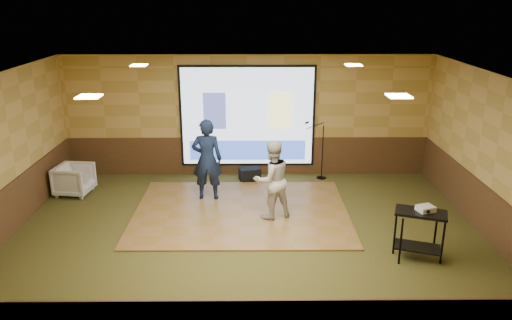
{
  "coord_description": "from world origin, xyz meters",
  "views": [
    {
      "loc": [
        0.1,
        -8.5,
        4.34
      ],
      "look_at": [
        0.19,
        0.66,
        1.3
      ],
      "focal_mm": 35.0,
      "sensor_mm": 36.0,
      "label": 1
    }
  ],
  "objects_px": {
    "dance_floor": "(241,212)",
    "projector": "(426,209)",
    "player_right": "(272,180)",
    "projector_screen": "(247,118)",
    "banquet_chair": "(74,180)",
    "av_table": "(420,227)",
    "mic_stand": "(320,159)",
    "duffel_bag": "(250,174)",
    "player_left": "(207,159)"
  },
  "relations": [
    {
      "from": "dance_floor",
      "to": "av_table",
      "type": "bearing_deg",
      "value": -32.53
    },
    {
      "from": "player_right",
      "to": "banquet_chair",
      "type": "xyz_separation_m",
      "value": [
        -4.44,
        1.35,
        -0.49
      ]
    },
    {
      "from": "projector_screen",
      "to": "dance_floor",
      "type": "distance_m",
      "value": 2.76
    },
    {
      "from": "projector_screen",
      "to": "player_left",
      "type": "distance_m",
      "value": 1.92
    },
    {
      "from": "player_left",
      "to": "duffel_bag",
      "type": "relative_size",
      "value": 3.66
    },
    {
      "from": "duffel_bag",
      "to": "projector_screen",
      "type": "bearing_deg",
      "value": 96.81
    },
    {
      "from": "projector_screen",
      "to": "banquet_chair",
      "type": "bearing_deg",
      "value": -161.93
    },
    {
      "from": "dance_floor",
      "to": "av_table",
      "type": "xyz_separation_m",
      "value": [
        3.07,
        -1.96,
        0.59
      ]
    },
    {
      "from": "projector_screen",
      "to": "av_table",
      "type": "height_order",
      "value": "projector_screen"
    },
    {
      "from": "dance_floor",
      "to": "av_table",
      "type": "relative_size",
      "value": 5.03
    },
    {
      "from": "projector",
      "to": "mic_stand",
      "type": "distance_m",
      "value": 4.18
    },
    {
      "from": "player_left",
      "to": "projector",
      "type": "height_order",
      "value": "player_left"
    },
    {
      "from": "player_right",
      "to": "duffel_bag",
      "type": "height_order",
      "value": "player_right"
    },
    {
      "from": "projector_screen",
      "to": "player_right",
      "type": "height_order",
      "value": "projector_screen"
    },
    {
      "from": "player_right",
      "to": "mic_stand",
      "type": "relative_size",
      "value": 1.11
    },
    {
      "from": "av_table",
      "to": "duffel_bag",
      "type": "height_order",
      "value": "av_table"
    },
    {
      "from": "projector_screen",
      "to": "player_left",
      "type": "relative_size",
      "value": 1.84
    },
    {
      "from": "banquet_chair",
      "to": "duffel_bag",
      "type": "bearing_deg",
      "value": -70.22
    },
    {
      "from": "dance_floor",
      "to": "projector",
      "type": "distance_m",
      "value": 3.8
    },
    {
      "from": "player_right",
      "to": "av_table",
      "type": "relative_size",
      "value": 1.83
    },
    {
      "from": "av_table",
      "to": "banquet_chair",
      "type": "bearing_deg",
      "value": 156.34
    },
    {
      "from": "player_left",
      "to": "player_right",
      "type": "height_order",
      "value": "player_left"
    },
    {
      "from": "player_right",
      "to": "projector",
      "type": "relative_size",
      "value": 5.92
    },
    {
      "from": "dance_floor",
      "to": "player_right",
      "type": "xyz_separation_m",
      "value": [
        0.62,
        -0.29,
        0.82
      ]
    },
    {
      "from": "banquet_chair",
      "to": "projector",
      "type": "bearing_deg",
      "value": -105.6
    },
    {
      "from": "projector_screen",
      "to": "banquet_chair",
      "type": "distance_m",
      "value": 4.29
    },
    {
      "from": "dance_floor",
      "to": "av_table",
      "type": "height_order",
      "value": "av_table"
    },
    {
      "from": "duffel_bag",
      "to": "projector",
      "type": "bearing_deg",
      "value": -52.32
    },
    {
      "from": "player_right",
      "to": "mic_stand",
      "type": "xyz_separation_m",
      "value": [
        1.28,
        2.33,
        -0.35
      ]
    },
    {
      "from": "dance_floor",
      "to": "projector",
      "type": "relative_size",
      "value": 16.3
    },
    {
      "from": "projector",
      "to": "player_left",
      "type": "bearing_deg",
      "value": 127.65
    },
    {
      "from": "av_table",
      "to": "mic_stand",
      "type": "height_order",
      "value": "mic_stand"
    },
    {
      "from": "projector_screen",
      "to": "av_table",
      "type": "xyz_separation_m",
      "value": [
        2.95,
        -4.3,
        -0.87
      ]
    },
    {
      "from": "player_left",
      "to": "banquet_chair",
      "type": "xyz_separation_m",
      "value": [
        -3.06,
        0.34,
        -0.59
      ]
    },
    {
      "from": "av_table",
      "to": "projector",
      "type": "bearing_deg",
      "value": 16.72
    },
    {
      "from": "dance_floor",
      "to": "projector_screen",
      "type": "bearing_deg",
      "value": 87.06
    },
    {
      "from": "dance_floor",
      "to": "duffel_bag",
      "type": "height_order",
      "value": "duffel_bag"
    },
    {
      "from": "projector_screen",
      "to": "dance_floor",
      "type": "bearing_deg",
      "value": -92.94
    },
    {
      "from": "projector_screen",
      "to": "mic_stand",
      "type": "distance_m",
      "value": 2.06
    },
    {
      "from": "projector_screen",
      "to": "banquet_chair",
      "type": "relative_size",
      "value": 4.36
    },
    {
      "from": "mic_stand",
      "to": "banquet_chair",
      "type": "relative_size",
      "value": 1.92
    },
    {
      "from": "player_left",
      "to": "mic_stand",
      "type": "distance_m",
      "value": 3.0
    },
    {
      "from": "dance_floor",
      "to": "player_right",
      "type": "distance_m",
      "value": 1.07
    },
    {
      "from": "av_table",
      "to": "duffel_bag",
      "type": "bearing_deg",
      "value": 126.81
    },
    {
      "from": "dance_floor",
      "to": "projector",
      "type": "bearing_deg",
      "value": -31.6
    },
    {
      "from": "projector_screen",
      "to": "mic_stand",
      "type": "xyz_separation_m",
      "value": [
        1.78,
        -0.31,
        -0.98
      ]
    },
    {
      "from": "dance_floor",
      "to": "duffel_bag",
      "type": "relative_size",
      "value": 9.01
    },
    {
      "from": "projector_screen",
      "to": "duffel_bag",
      "type": "xyz_separation_m",
      "value": [
        0.05,
        -0.43,
        -1.32
      ]
    },
    {
      "from": "player_right",
      "to": "projector",
      "type": "height_order",
      "value": "player_right"
    },
    {
      "from": "player_left",
      "to": "av_table",
      "type": "xyz_separation_m",
      "value": [
        3.82,
        -2.67,
        -0.33
      ]
    }
  ]
}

